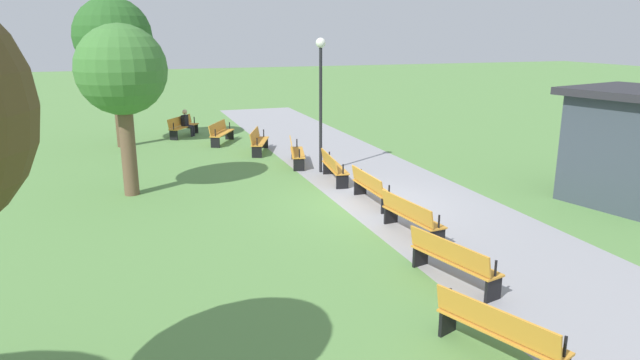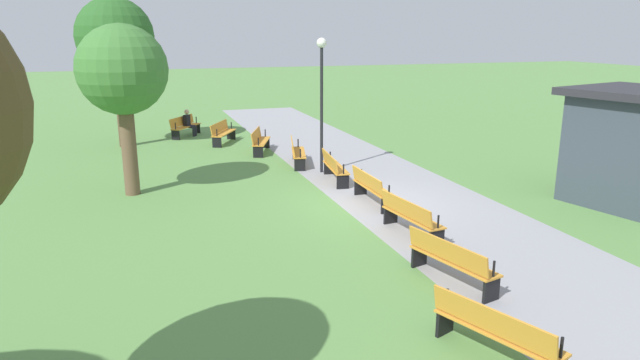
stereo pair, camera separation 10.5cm
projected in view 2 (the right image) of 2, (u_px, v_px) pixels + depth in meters
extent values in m
plane|color=#5B8C47|center=(373.00, 203.00, 15.55)|extent=(120.00, 120.00, 0.00)
cube|color=#939399|center=(412.00, 199.00, 15.91)|extent=(40.40, 4.26, 0.01)
cube|color=orange|center=(186.00, 126.00, 25.36)|extent=(1.86, 1.49, 0.04)
cube|color=orange|center=(182.00, 121.00, 25.35)|extent=(1.67, 1.22, 0.40)
cube|color=black|center=(196.00, 128.00, 26.27)|extent=(0.26, 0.34, 0.43)
cylinder|color=black|center=(196.00, 120.00, 26.16)|extent=(0.06, 0.06, 0.30)
cube|color=black|center=(176.00, 135.00, 24.56)|extent=(0.26, 0.34, 0.43)
cylinder|color=black|center=(175.00, 126.00, 24.46)|extent=(0.06, 0.06, 0.30)
cube|color=orange|center=(224.00, 133.00, 23.76)|extent=(1.94, 1.32, 0.04)
cube|color=orange|center=(219.00, 127.00, 23.73)|extent=(1.78, 1.02, 0.40)
cube|color=black|center=(231.00, 134.00, 24.70)|extent=(0.23, 0.36, 0.43)
cylinder|color=black|center=(231.00, 126.00, 24.60)|extent=(0.06, 0.06, 0.30)
cube|color=black|center=(217.00, 142.00, 22.94)|extent=(0.23, 0.36, 0.43)
cylinder|color=black|center=(217.00, 133.00, 22.84)|extent=(0.06, 0.06, 0.30)
cube|color=orange|center=(261.00, 141.00, 21.94)|extent=(1.99, 1.12, 0.04)
cube|color=orange|center=(256.00, 135.00, 21.89)|extent=(1.87, 0.81, 0.40)
cube|color=black|center=(265.00, 143.00, 22.89)|extent=(0.19, 0.37, 0.43)
cylinder|color=black|center=(265.00, 133.00, 22.79)|extent=(0.06, 0.06, 0.30)
cube|color=black|center=(258.00, 152.00, 21.11)|extent=(0.19, 0.37, 0.43)
cylinder|color=black|center=(258.00, 142.00, 21.01)|extent=(0.06, 0.06, 0.30)
cube|color=orange|center=(299.00, 152.00, 19.93)|extent=(2.01, 0.90, 0.04)
cube|color=orange|center=(293.00, 146.00, 19.85)|extent=(1.93, 0.58, 0.40)
cube|color=black|center=(298.00, 153.00, 20.88)|extent=(0.15, 0.38, 0.43)
cylinder|color=black|center=(298.00, 143.00, 20.78)|extent=(0.05, 0.05, 0.30)
cube|color=black|center=(300.00, 165.00, 19.10)|extent=(0.15, 0.38, 0.43)
cylinder|color=black|center=(300.00, 153.00, 19.00)|extent=(0.05, 0.05, 0.30)
cube|color=orange|center=(336.00, 167.00, 17.75)|extent=(2.00, 0.68, 0.04)
cube|color=orange|center=(330.00, 160.00, 17.65)|extent=(1.96, 0.34, 0.40)
cube|color=black|center=(330.00, 168.00, 18.68)|extent=(0.11, 0.38, 0.43)
cylinder|color=black|center=(330.00, 156.00, 18.59)|extent=(0.05, 0.05, 0.30)
cube|color=black|center=(343.00, 182.00, 16.93)|extent=(0.11, 0.38, 0.43)
cylinder|color=black|center=(344.00, 169.00, 16.84)|extent=(0.05, 0.05, 0.30)
cube|color=orange|center=(374.00, 188.00, 15.44)|extent=(1.97, 0.44, 0.04)
cube|color=orange|center=(367.00, 180.00, 15.31)|extent=(1.97, 0.10, 0.40)
cube|color=black|center=(361.00, 187.00, 16.34)|extent=(0.06, 0.37, 0.43)
cylinder|color=black|center=(361.00, 174.00, 16.25)|extent=(0.04, 0.04, 0.30)
cube|color=black|center=(388.00, 206.00, 14.65)|extent=(0.06, 0.37, 0.43)
cylinder|color=black|center=(389.00, 191.00, 14.56)|extent=(0.04, 0.04, 0.30)
cube|color=orange|center=(413.00, 217.00, 13.03)|extent=(2.00, 0.68, 0.04)
cube|color=orange|center=(406.00, 208.00, 12.88)|extent=(1.96, 0.34, 0.40)
cube|color=black|center=(391.00, 215.00, 13.89)|extent=(0.11, 0.38, 0.43)
cylinder|color=black|center=(392.00, 200.00, 13.80)|extent=(0.05, 0.05, 0.30)
cube|color=black|center=(437.00, 239.00, 12.28)|extent=(0.11, 0.38, 0.43)
cylinder|color=black|center=(438.00, 222.00, 12.19)|extent=(0.05, 0.05, 0.30)
cube|color=orange|center=(453.00, 260.00, 10.56)|extent=(2.01, 0.90, 0.04)
cube|color=orange|center=(446.00, 250.00, 10.39)|extent=(1.93, 0.58, 0.40)
cube|color=black|center=(419.00, 256.00, 11.37)|extent=(0.15, 0.38, 0.43)
cylinder|color=black|center=(421.00, 237.00, 11.28)|extent=(0.05, 0.05, 0.30)
cube|color=black|center=(491.00, 290.00, 9.87)|extent=(0.15, 0.38, 0.43)
cylinder|color=black|center=(494.00, 269.00, 9.78)|extent=(0.05, 0.05, 0.30)
cube|color=orange|center=(498.00, 331.00, 8.06)|extent=(1.99, 1.12, 0.04)
cube|color=orange|center=(491.00, 320.00, 7.88)|extent=(1.87, 0.81, 0.40)
cube|color=black|center=(445.00, 321.00, 8.81)|extent=(0.19, 0.37, 0.43)
cylinder|color=black|center=(447.00, 298.00, 8.72)|extent=(0.06, 0.06, 0.30)
cylinder|color=black|center=(561.00, 348.00, 7.35)|extent=(0.06, 0.06, 0.30)
cube|color=black|center=(187.00, 120.00, 25.42)|extent=(0.38, 0.35, 0.50)
sphere|color=tan|center=(187.00, 112.00, 25.32)|extent=(0.22, 0.22, 0.22)
cylinder|color=#23232D|center=(192.00, 126.00, 25.53)|extent=(0.31, 0.37, 0.13)
cylinder|color=#23232D|center=(196.00, 131.00, 25.53)|extent=(0.15, 0.15, 0.43)
cylinder|color=#23232D|center=(190.00, 127.00, 25.36)|extent=(0.31, 0.37, 0.13)
cylinder|color=#23232D|center=(194.00, 132.00, 25.37)|extent=(0.15, 0.15, 0.43)
cylinder|color=brown|center=(129.00, 148.00, 16.10)|extent=(0.42, 0.42, 2.76)
sphere|color=#3D7533|center=(122.00, 70.00, 15.54)|extent=(2.49, 2.49, 2.49)
cylinder|color=brown|center=(121.00, 105.00, 22.83)|extent=(0.39, 0.39, 3.42)
sphere|color=#285B23|center=(115.00, 36.00, 22.14)|extent=(3.02, 3.02, 3.02)
cylinder|color=black|center=(322.00, 111.00, 18.49)|extent=(0.10, 0.10, 4.10)
sphere|color=white|center=(322.00, 43.00, 17.93)|extent=(0.32, 0.32, 0.32)
cube|color=#38424C|center=(638.00, 152.00, 15.15)|extent=(3.43, 3.35, 2.93)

